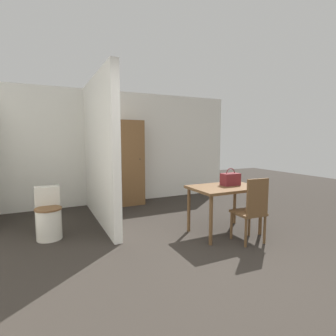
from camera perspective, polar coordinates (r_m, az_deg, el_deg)
The scene contains 8 objects.
ground_plane at distance 2.81m, azimuth 13.44°, elevation -24.89°, with size 16.00×16.00×0.00m, color #2D2823.
wall_back at distance 6.09m, azimuth -11.12°, elevation 4.37°, with size 5.72×0.12×2.50m.
partition_wall at distance 4.72m, azimuth -14.82°, elevation 3.72°, with size 0.12×2.39×2.50m.
dining_table at distance 4.11m, azimuth 12.21°, elevation -5.16°, with size 1.03×0.71×0.73m.
wooden_chair at distance 3.84m, azimuth 17.77°, elevation -8.49°, with size 0.40×0.40×0.92m.
toilet at distance 4.28m, azimuth -24.58°, elevation -9.57°, with size 0.37×0.52×0.74m.
handbag at distance 4.19m, azimuth 13.42°, elevation -2.37°, with size 0.28×0.17×0.27m.
wooden_cabinet at distance 5.86m, azimuth -8.25°, elevation 1.15°, with size 0.52×0.50×1.85m.
Camera 1 is at (-1.55, -1.84, 1.45)m, focal length 28.00 mm.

